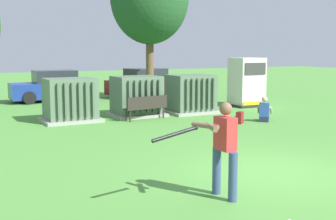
{
  "coord_description": "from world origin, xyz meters",
  "views": [
    {
      "loc": [
        -6.41,
        -7.2,
        2.65
      ],
      "look_at": [
        -0.77,
        3.5,
        1.0
      ],
      "focal_mm": 46.87,
      "sensor_mm": 36.0,
      "label": 1
    }
  ],
  "objects_px": {
    "parked_car_left_of_center": "(144,84)",
    "transformer_mid_west": "(137,97)",
    "transformer_west": "(70,100)",
    "park_bench": "(146,106)",
    "generator_enclosure": "(247,82)",
    "parked_car_leftmost": "(53,87)",
    "backpack": "(239,118)",
    "transformer_mid_east": "(191,94)",
    "seated_spectator": "(264,112)",
    "batter": "(222,145)"
  },
  "relations": [
    {
      "from": "transformer_west",
      "to": "backpack",
      "type": "relative_size",
      "value": 4.77
    },
    {
      "from": "transformer_west",
      "to": "parked_car_leftmost",
      "type": "bearing_deg",
      "value": 82.01
    },
    {
      "from": "generator_enclosure",
      "to": "parked_car_leftmost",
      "type": "xyz_separation_m",
      "value": [
        -7.72,
        6.35,
        -0.38
      ]
    },
    {
      "from": "batter",
      "to": "transformer_mid_west",
      "type": "bearing_deg",
      "value": 74.87
    },
    {
      "from": "transformer_mid_east",
      "to": "seated_spectator",
      "type": "xyz_separation_m",
      "value": [
        1.27,
        -3.26,
        -0.41
      ]
    },
    {
      "from": "park_bench",
      "to": "batter",
      "type": "relative_size",
      "value": 1.06
    },
    {
      "from": "generator_enclosure",
      "to": "parked_car_leftmost",
      "type": "distance_m",
      "value": 10.0
    },
    {
      "from": "transformer_mid_west",
      "to": "generator_enclosure",
      "type": "bearing_deg",
      "value": 4.95
    },
    {
      "from": "transformer_mid_west",
      "to": "backpack",
      "type": "relative_size",
      "value": 4.77
    },
    {
      "from": "seated_spectator",
      "to": "transformer_mid_east",
      "type": "bearing_deg",
      "value": 111.24
    },
    {
      "from": "park_bench",
      "to": "batter",
      "type": "xyz_separation_m",
      "value": [
        -2.6,
        -8.81,
        0.44
      ]
    },
    {
      "from": "park_bench",
      "to": "parked_car_left_of_center",
      "type": "xyz_separation_m",
      "value": [
        3.5,
        7.78,
        0.22
      ]
    },
    {
      "from": "generator_enclosure",
      "to": "transformer_west",
      "type": "bearing_deg",
      "value": -176.11
    },
    {
      "from": "parked_car_leftmost",
      "to": "batter",
      "type": "bearing_deg",
      "value": -93.1
    },
    {
      "from": "parked_car_left_of_center",
      "to": "transformer_mid_west",
      "type": "bearing_deg",
      "value": -117.04
    },
    {
      "from": "generator_enclosure",
      "to": "park_bench",
      "type": "height_order",
      "value": "generator_enclosure"
    },
    {
      "from": "transformer_mid_west",
      "to": "backpack",
      "type": "xyz_separation_m",
      "value": [
        2.56,
        -3.46,
        -0.57
      ]
    },
    {
      "from": "transformer_mid_west",
      "to": "batter",
      "type": "bearing_deg",
      "value": -105.13
    },
    {
      "from": "transformer_mid_west",
      "to": "seated_spectator",
      "type": "relative_size",
      "value": 2.18
    },
    {
      "from": "transformer_west",
      "to": "parked_car_leftmost",
      "type": "height_order",
      "value": "same"
    },
    {
      "from": "generator_enclosure",
      "to": "parked_car_leftmost",
      "type": "bearing_deg",
      "value": 140.55
    },
    {
      "from": "transformer_mid_west",
      "to": "backpack",
      "type": "bearing_deg",
      "value": -53.51
    },
    {
      "from": "generator_enclosure",
      "to": "backpack",
      "type": "xyz_separation_m",
      "value": [
        -3.4,
        -3.97,
        -0.92
      ]
    },
    {
      "from": "transformer_mid_east",
      "to": "seated_spectator",
      "type": "height_order",
      "value": "transformer_mid_east"
    },
    {
      "from": "batter",
      "to": "transformer_west",
      "type": "bearing_deg",
      "value": 90.4
    },
    {
      "from": "park_bench",
      "to": "parked_car_leftmost",
      "type": "xyz_separation_m",
      "value": [
        -1.7,
        7.92,
        0.22
      ]
    },
    {
      "from": "transformer_mid_west",
      "to": "transformer_west",
      "type": "bearing_deg",
      "value": -178.42
    },
    {
      "from": "transformer_mid_west",
      "to": "parked_car_leftmost",
      "type": "bearing_deg",
      "value": 104.4
    },
    {
      "from": "transformer_west",
      "to": "park_bench",
      "type": "relative_size",
      "value": 1.14
    },
    {
      "from": "seated_spectator",
      "to": "transformer_mid_west",
      "type": "bearing_deg",
      "value": 136.5
    },
    {
      "from": "transformer_mid_east",
      "to": "seated_spectator",
      "type": "distance_m",
      "value": 3.52
    },
    {
      "from": "transformer_west",
      "to": "park_bench",
      "type": "distance_m",
      "value": 2.86
    },
    {
      "from": "transformer_west",
      "to": "generator_enclosure",
      "type": "relative_size",
      "value": 0.91
    },
    {
      "from": "transformer_west",
      "to": "parked_car_left_of_center",
      "type": "relative_size",
      "value": 0.48
    },
    {
      "from": "generator_enclosure",
      "to": "parked_car_leftmost",
      "type": "relative_size",
      "value": 0.54
    },
    {
      "from": "generator_enclosure",
      "to": "batter",
      "type": "relative_size",
      "value": 1.32
    },
    {
      "from": "transformer_mid_west",
      "to": "parked_car_left_of_center",
      "type": "bearing_deg",
      "value": 62.96
    },
    {
      "from": "transformer_mid_east",
      "to": "transformer_mid_west",
      "type": "bearing_deg",
      "value": 174.47
    },
    {
      "from": "parked_car_leftmost",
      "to": "transformer_mid_west",
      "type": "bearing_deg",
      "value": -75.6
    },
    {
      "from": "generator_enclosure",
      "to": "transformer_mid_east",
      "type": "bearing_deg",
      "value": -168.04
    },
    {
      "from": "backpack",
      "to": "parked_car_left_of_center",
      "type": "relative_size",
      "value": 0.1
    },
    {
      "from": "park_bench",
      "to": "parked_car_leftmost",
      "type": "height_order",
      "value": "parked_car_leftmost"
    },
    {
      "from": "parked_car_leftmost",
      "to": "seated_spectator",
      "type": "bearing_deg",
      "value": -62.27
    },
    {
      "from": "generator_enclosure",
      "to": "parked_car_left_of_center",
      "type": "xyz_separation_m",
      "value": [
        -2.52,
        6.21,
        -0.38
      ]
    },
    {
      "from": "transformer_west",
      "to": "park_bench",
      "type": "bearing_deg",
      "value": -20.13
    },
    {
      "from": "park_bench",
      "to": "backpack",
      "type": "distance_m",
      "value": 3.57
    },
    {
      "from": "generator_enclosure",
      "to": "seated_spectator",
      "type": "relative_size",
      "value": 2.39
    },
    {
      "from": "generator_enclosure",
      "to": "parked_car_left_of_center",
      "type": "relative_size",
      "value": 0.52
    },
    {
      "from": "generator_enclosure",
      "to": "parked_car_left_of_center",
      "type": "bearing_deg",
      "value": 112.11
    },
    {
      "from": "transformer_west",
      "to": "transformer_mid_east",
      "type": "relative_size",
      "value": 1.0
    }
  ]
}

